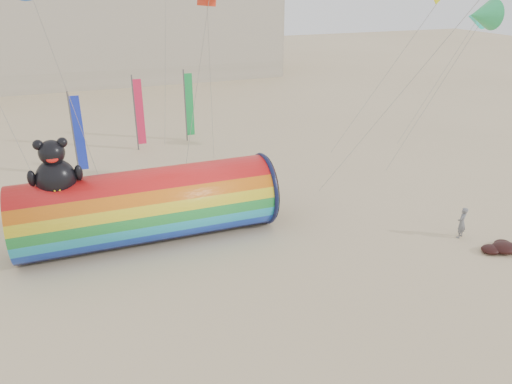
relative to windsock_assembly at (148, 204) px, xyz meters
name	(u,v)px	position (x,y,z in m)	size (l,w,h in m)	color
ground	(257,257)	(4.03, -3.36, -1.76)	(160.00, 160.00, 0.00)	#CCB58C
windsock_assembly	(148,204)	(0.00, 0.00, 0.00)	(11.50, 3.50, 5.30)	red
kite_handler	(462,223)	(13.49, -4.99, -1.00)	(0.55, 0.36, 1.51)	slate
fabric_bundle	(507,247)	(14.59, -6.73, -1.59)	(2.62, 1.35, 0.41)	#340D09
festival_banners	(139,116)	(1.51, 12.26, 0.88)	(8.46, 4.81, 5.20)	#59595E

